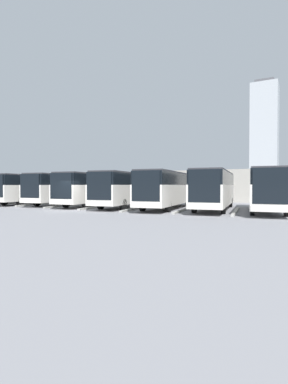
{
  "coord_description": "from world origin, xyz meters",
  "views": [
    {
      "loc": [
        -17.15,
        19.41,
        2.07
      ],
      "look_at": [
        -3.67,
        -5.99,
        1.48
      ],
      "focal_mm": 28.0,
      "sensor_mm": 36.0,
      "label": 1
    }
  ],
  "objects_px": {
    "bus_5": "(67,188)",
    "bus_7": "(16,188)",
    "bus_6": "(36,188)",
    "bus_0": "(267,189)",
    "bus_2": "(168,188)",
    "bus_4": "(95,188)",
    "bus_1": "(215,188)",
    "bus_3": "(129,188)"
  },
  "relations": [
    {
      "from": "bus_4",
      "to": "bus_6",
      "type": "relative_size",
      "value": 1.0
    },
    {
      "from": "bus_2",
      "to": "bus_6",
      "type": "relative_size",
      "value": 1.0
    },
    {
      "from": "bus_6",
      "to": "bus_7",
      "type": "height_order",
      "value": "same"
    },
    {
      "from": "bus_0",
      "to": "bus_2",
      "type": "relative_size",
      "value": 1.0
    },
    {
      "from": "bus_5",
      "to": "bus_6",
      "type": "relative_size",
      "value": 1.0
    },
    {
      "from": "bus_1",
      "to": "bus_7",
      "type": "distance_m",
      "value": 25.08
    },
    {
      "from": "bus_2",
      "to": "bus_5",
      "type": "height_order",
      "value": "same"
    },
    {
      "from": "bus_4",
      "to": "bus_1",
      "type": "bearing_deg",
      "value": 173.65
    },
    {
      "from": "bus_4",
      "to": "bus_6",
      "type": "distance_m",
      "value": 8.37
    },
    {
      "from": "bus_0",
      "to": "bus_7",
      "type": "relative_size",
      "value": 1.0
    },
    {
      "from": "bus_3",
      "to": "bus_4",
      "type": "bearing_deg",
      "value": -10.41
    },
    {
      "from": "bus_2",
      "to": "bus_7",
      "type": "xyz_separation_m",
      "value": [
        20.9,
        -0.44,
        0.0
      ]
    },
    {
      "from": "bus_0",
      "to": "bus_3",
      "type": "height_order",
      "value": "same"
    },
    {
      "from": "bus_5",
      "to": "bus_7",
      "type": "xyz_separation_m",
      "value": [
        8.36,
        0.08,
        0.0
      ]
    },
    {
      "from": "bus_0",
      "to": "bus_4",
      "type": "height_order",
      "value": "same"
    },
    {
      "from": "bus_1",
      "to": "bus_3",
      "type": "height_order",
      "value": "same"
    },
    {
      "from": "bus_6",
      "to": "bus_7",
      "type": "bearing_deg",
      "value": -15.81
    },
    {
      "from": "bus_1",
      "to": "bus_4",
      "type": "relative_size",
      "value": 1.0
    },
    {
      "from": "bus_2",
      "to": "bus_3",
      "type": "xyz_separation_m",
      "value": [
        4.18,
        -0.01,
        0.0
      ]
    },
    {
      "from": "bus_1",
      "to": "bus_5",
      "type": "bearing_deg",
      "value": -7.8
    },
    {
      "from": "bus_0",
      "to": "bus_2",
      "type": "distance_m",
      "value": 8.38
    },
    {
      "from": "bus_1",
      "to": "bus_2",
      "type": "xyz_separation_m",
      "value": [
        4.18,
        0.53,
        0.0
      ]
    },
    {
      "from": "bus_4",
      "to": "bus_5",
      "type": "bearing_deg",
      "value": -12.16
    },
    {
      "from": "bus_5",
      "to": "bus_7",
      "type": "distance_m",
      "value": 8.36
    },
    {
      "from": "bus_1",
      "to": "bus_6",
      "type": "relative_size",
      "value": 1.0
    },
    {
      "from": "bus_0",
      "to": "bus_3",
      "type": "bearing_deg",
      "value": -5.11
    },
    {
      "from": "bus_6",
      "to": "bus_5",
      "type": "bearing_deg",
      "value": -178.89
    },
    {
      "from": "bus_1",
      "to": "bus_6",
      "type": "bearing_deg",
      "value": -6.01
    },
    {
      "from": "bus_5",
      "to": "bus_6",
      "type": "distance_m",
      "value": 4.23
    },
    {
      "from": "bus_2",
      "to": "bus_5",
      "type": "bearing_deg",
      "value": -10.2
    },
    {
      "from": "bus_6",
      "to": "bus_2",
      "type": "bearing_deg",
      "value": 172.65
    },
    {
      "from": "bus_0",
      "to": "bus_1",
      "type": "xyz_separation_m",
      "value": [
        4.18,
        0.09,
        0.0
      ]
    },
    {
      "from": "bus_2",
      "to": "bus_3",
      "type": "relative_size",
      "value": 1.0
    },
    {
      "from": "bus_0",
      "to": "bus_6",
      "type": "xyz_separation_m",
      "value": [
        25.08,
        0.76,
        0.0
      ]
    },
    {
      "from": "bus_0",
      "to": "bus_5",
      "type": "height_order",
      "value": "same"
    },
    {
      "from": "bus_2",
      "to": "bus_6",
      "type": "xyz_separation_m",
      "value": [
        16.72,
        0.15,
        0.0
      ]
    },
    {
      "from": "bus_7",
      "to": "bus_5",
      "type": "bearing_deg",
      "value": 172.66
    },
    {
      "from": "bus_4",
      "to": "bus_6",
      "type": "bearing_deg",
      "value": -5.49
    },
    {
      "from": "bus_7",
      "to": "bus_1",
      "type": "bearing_deg",
      "value": 172.35
    },
    {
      "from": "bus_0",
      "to": "bus_4",
      "type": "distance_m",
      "value": 16.72
    },
    {
      "from": "bus_5",
      "to": "bus_7",
      "type": "relative_size",
      "value": 1.0
    },
    {
      "from": "bus_0",
      "to": "bus_6",
      "type": "bearing_deg",
      "value": -6.12
    }
  ]
}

